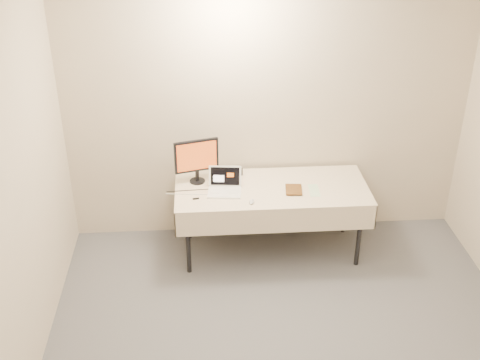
{
  "coord_description": "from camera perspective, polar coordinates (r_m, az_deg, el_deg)",
  "views": [
    {
      "loc": [
        -0.67,
        -2.97,
        3.57
      ],
      "look_at": [
        -0.31,
        1.99,
        0.86
      ],
      "focal_mm": 45.0,
      "sensor_mm": 36.0,
      "label": 1
    }
  ],
  "objects": [
    {
      "name": "monitor",
      "position": [
        5.78,
        -4.14,
        2.11
      ],
      "size": [
        0.43,
        0.18,
        0.45
      ],
      "rotation": [
        0.0,
        0.0,
        0.26
      ],
      "color": "black",
      "rests_on": "table"
    },
    {
      "name": "paper_form",
      "position": [
        5.78,
        7.05,
        -0.98
      ],
      "size": [
        0.11,
        0.25,
        0.0
      ],
      "primitive_type": "cube",
      "rotation": [
        0.0,
        0.0,
        -0.05
      ],
      "color": "#BFE3B4",
      "rests_on": "table"
    },
    {
      "name": "laptop",
      "position": [
        5.71,
        -1.46,
        -0.54
      ],
      "size": [
        0.34,
        0.3,
        0.22
      ],
      "rotation": [
        0.0,
        0.0,
        -0.11
      ],
      "color": "white",
      "rests_on": "table"
    },
    {
      "name": "book",
      "position": [
        5.7,
        4.38,
        -0.1
      ],
      "size": [
        0.16,
        0.04,
        0.21
      ],
      "primitive_type": "imported",
      "rotation": [
        0.0,
        0.0,
        -0.11
      ],
      "color": "brown",
      "rests_on": "table"
    },
    {
      "name": "clicker",
      "position": [
        5.53,
        1.13,
        -2.06
      ],
      "size": [
        0.07,
        0.1,
        0.02
      ],
      "primitive_type": "ellipsoid",
      "rotation": [
        0.0,
        0.0,
        -0.26
      ],
      "color": "#BCBCBE",
      "rests_on": "table"
    },
    {
      "name": "back_wall",
      "position": [
        5.94,
        2.66,
        6.61
      ],
      "size": [
        4.0,
        0.1,
        2.7
      ],
      "primitive_type": "cube",
      "color": "beige",
      "rests_on": "ground"
    },
    {
      "name": "table",
      "position": [
        5.83,
        3.01,
        -1.23
      ],
      "size": [
        1.86,
        0.81,
        0.74
      ],
      "color": "black",
      "rests_on": "ground"
    },
    {
      "name": "usb_dongle",
      "position": [
        5.61,
        -4.2,
        -1.77
      ],
      "size": [
        0.06,
        0.02,
        0.01
      ],
      "primitive_type": "cube",
      "rotation": [
        0.0,
        0.0,
        0.12
      ],
      "color": "black",
      "rests_on": "table"
    },
    {
      "name": "alarm_clock",
      "position": [
        6.01,
        -0.37,
        0.79
      ],
      "size": [
        0.14,
        0.07,
        0.05
      ],
      "rotation": [
        0.0,
        0.0,
        -0.09
      ],
      "color": "black",
      "rests_on": "table"
    }
  ]
}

